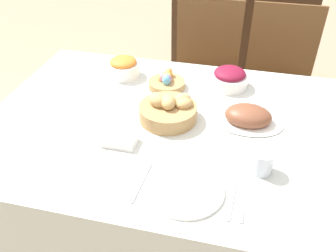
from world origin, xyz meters
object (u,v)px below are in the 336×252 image
object	(u,v)px
beet_salad_bowl	(229,78)
fork	(142,182)
knife	(232,198)
dinner_plate	(186,189)
butter_dish	(119,140)
ham_platter	(248,117)
chair_far_right	(278,79)
spoon	(242,200)
bread_basket	(168,109)
chair_far_center	(203,71)
carrot_bowl	(124,67)
sideboard	(241,31)
drinking_cup	(262,162)
egg_basket	(167,82)

from	to	relation	value
beet_salad_bowl	fork	size ratio (longest dim) A/B	0.93
knife	fork	bearing A→B (deg)	-176.91
dinner_plate	butter_dish	size ratio (longest dim) A/B	1.94
ham_platter	beet_salad_bowl	world-z (taller)	beet_salad_bowl
ham_platter	dinner_plate	world-z (taller)	ham_platter
knife	butter_dish	bearing A→B (deg)	161.12
chair_far_right	spoon	size ratio (longest dim) A/B	4.88
bread_basket	beet_salad_bowl	xyz separation A→B (m)	(0.22, 0.33, -0.00)
chair_far_center	carrot_bowl	xyz separation A→B (m)	(-0.33, -0.56, 0.26)
spoon	ham_platter	bearing A→B (deg)	87.96
ham_platter	butter_dish	distance (m)	0.54
chair_far_right	ham_platter	size ratio (longest dim) A/B	3.15
knife	bread_basket	bearing A→B (deg)	131.20
bread_basket	ham_platter	world-z (taller)	bread_basket
butter_dish	sideboard	bearing A→B (deg)	80.01
sideboard	drinking_cup	xyz separation A→B (m)	(0.18, -2.03, 0.32)
ham_platter	knife	size ratio (longest dim) A/B	1.55
sideboard	chair_far_center	bearing A→B (deg)	-101.25
dinner_plate	butter_dish	world-z (taller)	butter_dish
chair_far_right	drinking_cup	world-z (taller)	chair_far_right
fork	butter_dish	distance (m)	0.23
chair_far_center	bread_basket	bearing A→B (deg)	-89.20
chair_far_center	butter_dish	world-z (taller)	chair_far_center
chair_far_right	sideboard	size ratio (longest dim) A/B	0.84
bread_basket	dinner_plate	world-z (taller)	bread_basket
sideboard	knife	size ratio (longest dim) A/B	5.80
chair_far_center	butter_dish	distance (m)	1.12
egg_basket	carrot_bowl	world-z (taller)	carrot_bowl
chair_far_center	knife	xyz separation A→B (m)	(0.28, -1.27, 0.22)
bread_basket	fork	size ratio (longest dim) A/B	1.26
carrot_bowl	drinking_cup	bearing A→B (deg)	-38.29
dinner_plate	knife	bearing A→B (deg)	0.00
bread_basket	butter_dish	bearing A→B (deg)	-124.96
fork	knife	world-z (taller)	same
chair_far_center	egg_basket	world-z (taller)	chair_far_center
knife	spoon	world-z (taller)	same
dinner_plate	knife	xyz separation A→B (m)	(0.15, 0.00, -0.00)
chair_far_center	ham_platter	world-z (taller)	chair_far_center
ham_platter	beet_salad_bowl	bearing A→B (deg)	110.68
chair_far_center	ham_platter	distance (m)	0.91
chair_far_right	dinner_plate	size ratio (longest dim) A/B	3.65
chair_far_right	egg_basket	size ratio (longest dim) A/B	5.37
knife	spoon	bearing A→B (deg)	3.09
bread_basket	butter_dish	size ratio (longest dim) A/B	1.84
spoon	drinking_cup	distance (m)	0.17
egg_basket	butter_dish	xyz separation A→B (m)	(-0.08, -0.46, -0.01)
egg_basket	dinner_plate	world-z (taller)	egg_basket
carrot_bowl	butter_dish	distance (m)	0.55
egg_basket	ham_platter	world-z (taller)	egg_basket
butter_dish	dinner_plate	bearing A→B (deg)	-31.44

